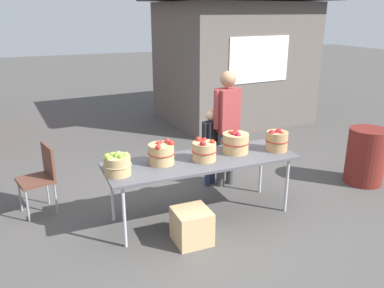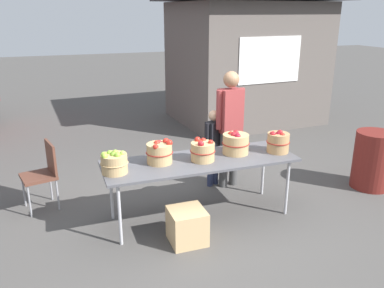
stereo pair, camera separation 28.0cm
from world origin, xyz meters
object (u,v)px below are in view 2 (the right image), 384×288
apple_basket_red_0 (160,152)px  market_table (200,163)px  apple_basket_red_1 (203,151)px  trash_barrel (373,160)px  child_customer (213,142)px  apple_basket_green_0 (114,163)px  apple_basket_red_3 (278,142)px  folding_chair (44,170)px  produce_crate (187,226)px  apple_basket_red_2 (236,143)px  vendor_adult (230,121)px

apple_basket_red_0 → market_table: bearing=-7.6°
apple_basket_red_1 → trash_barrel: 2.64m
child_customer → trash_barrel: child_customer is taller
apple_basket_green_0 → apple_basket_red_0: 0.56m
apple_basket_red_3 → folding_chair: bearing=160.9°
market_table → apple_basket_red_0: 0.51m
apple_basket_red_0 → produce_crate: size_ratio=0.81×
apple_basket_red_2 → vendor_adult: bearing=71.1°
apple_basket_red_1 → apple_basket_red_3: (0.98, -0.04, 0.01)m
trash_barrel → produce_crate: size_ratio=2.14×
apple_basket_red_3 → produce_crate: (-1.33, -0.42, -0.69)m
apple_basket_red_3 → folding_chair: (-2.78, 0.96, -0.37)m
market_table → apple_basket_green_0: bearing=-176.6°
vendor_adult → trash_barrel: (1.91, -0.73, -0.57)m
apple_basket_red_3 → child_customer: size_ratio=0.26×
apple_basket_red_2 → trash_barrel: bearing=-1.9°
trash_barrel → produce_crate: bearing=-170.8°
apple_basket_red_2 → folding_chair: bearing=159.8°
apple_basket_red_0 → apple_basket_red_2: size_ratio=0.92×
apple_basket_red_1 → child_customer: bearing=60.1°
trash_barrel → folding_chair: bearing=168.4°
apple_basket_red_3 → child_customer: bearing=119.7°
apple_basket_red_3 → trash_barrel: 1.69m
folding_chair → child_customer: bearing=74.3°
apple_basket_green_0 → folding_chair: size_ratio=0.35×
vendor_adult → child_customer: 0.39m
apple_basket_red_0 → apple_basket_red_3: size_ratio=1.08×
apple_basket_red_0 → trash_barrel: (3.10, -0.07, -0.47)m
apple_basket_red_3 → trash_barrel: (1.62, 0.06, -0.47)m
apple_basket_red_1 → apple_basket_red_2: (0.47, 0.09, 0.01)m
apple_basket_red_0 → produce_crate: 0.89m
apple_basket_red_3 → apple_basket_red_1: bearing=177.8°
folding_chair → market_table: bearing=49.7°
apple_basket_red_1 → apple_basket_red_2: 0.48m
apple_basket_red_0 → apple_basket_red_3: 1.48m
produce_crate → vendor_adult: bearing=49.2°
apple_basket_green_0 → child_customer: size_ratio=0.27×
apple_basket_red_1 → produce_crate: 0.89m
market_table → folding_chair: size_ratio=2.67×
apple_basket_green_0 → apple_basket_red_3: (2.02, -0.01, 0.01)m
vendor_adult → apple_basket_red_3: bearing=103.4°
apple_basket_red_0 → folding_chair: 1.59m
apple_basket_red_2 → produce_crate: 1.20m
apple_basket_red_0 → apple_basket_red_3: apple_basket_red_3 is taller
apple_basket_red_1 → folding_chair: apple_basket_red_1 is taller
market_table → apple_basket_red_1: apple_basket_red_1 is taller
folding_chair → apple_basket_green_0: bearing=25.0°
apple_basket_green_0 → vendor_adult: bearing=24.4°
child_customer → folding_chair: (-2.28, 0.09, -0.15)m
folding_chair → produce_crate: folding_chair is taller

